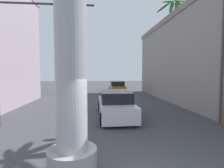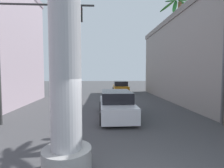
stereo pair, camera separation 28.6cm
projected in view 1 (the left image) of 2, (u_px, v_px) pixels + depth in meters
name	position (u px, v px, depth m)	size (l,w,h in m)	color
ground_plane	(107.00, 107.00, 13.45)	(88.20, 88.20, 0.00)	#424244
building_right	(223.00, 58.00, 14.96)	(8.80, 21.39, 7.89)	gray
street_lamp	(215.00, 46.00, 8.98)	(2.52, 0.28, 6.62)	#59595E
traffic_light_mast	(26.00, 39.00, 8.63)	(4.88, 0.32, 6.16)	#333333
car_lead	(115.00, 105.00, 10.52)	(2.04, 4.94, 1.56)	black
car_far	(117.00, 87.00, 23.27)	(2.02, 4.30, 1.56)	black
palm_tree_mid_right	(175.00, 40.00, 15.38)	(2.89, 3.05, 9.04)	brown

